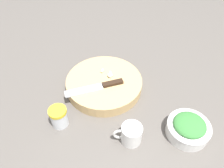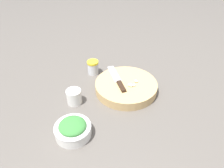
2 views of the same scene
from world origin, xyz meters
TOP-DOWN VIEW (x-y plane):
  - ground_plane at (0.00, 0.00)m, footprint 5.00×5.00m
  - cutting_board at (0.08, -0.10)m, footprint 0.31×0.31m
  - chef_knife at (0.10, -0.06)m, footprint 0.23×0.09m
  - garlic_cloves at (0.06, -0.13)m, footprint 0.05×0.06m
  - herb_bowl at (-0.21, 0.13)m, footprint 0.15×0.15m
  - spice_jar at (0.24, 0.07)m, footprint 0.06×0.06m
  - coffee_mug at (-0.01, 0.15)m, footprint 0.10×0.07m

SIDE VIEW (x-z plane):
  - ground_plane at x=0.00m, z-range 0.00..0.00m
  - cutting_board at x=0.08m, z-range 0.00..0.05m
  - herb_bowl at x=-0.21m, z-range 0.00..0.07m
  - coffee_mug at x=-0.01m, z-range 0.00..0.07m
  - spice_jar at x=0.24m, z-range 0.00..0.08m
  - chef_knife at x=0.10m, z-range 0.04..0.06m
  - garlic_cloves at x=0.06m, z-range 0.04..0.06m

